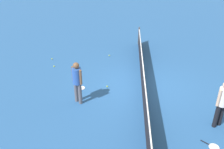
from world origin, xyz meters
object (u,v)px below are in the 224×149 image
tennis_racket_far_player (213,147)px  tennis_ball_near_player (109,55)px  player_far_side (223,101)px  tennis_racket_near_player (81,88)px  tennis_ball_by_net (54,66)px  tennis_ball_midcourt (52,59)px  tennis_ball_baseline (107,86)px  player_near_side (77,80)px

tennis_racket_far_player → tennis_ball_near_player: bearing=-150.7°
tennis_racket_far_player → tennis_ball_near_player: (-6.52, -3.65, 0.02)m
player_far_side → tennis_racket_near_player: player_far_side is taller
player_far_side → tennis_racket_far_player: (1.02, -0.40, -1.00)m
tennis_racket_near_player → player_far_side: bearing=67.8°
tennis_ball_by_net → tennis_ball_midcourt: 0.94m
tennis_racket_far_player → tennis_ball_near_player: size_ratio=8.47×
tennis_ball_near_player → tennis_ball_baseline: (3.26, 0.15, 0.00)m
tennis_ball_near_player → tennis_ball_baseline: 3.26m
player_near_side → player_far_side: 5.02m
tennis_racket_far_player → player_far_side: bearing=158.6°
player_far_side → tennis_ball_baseline: bearing=-119.8°
player_near_side → tennis_ball_by_net: 3.59m
tennis_racket_far_player → tennis_racket_near_player: bearing=-123.7°
tennis_ball_near_player → tennis_racket_far_player: bearing=29.3°
tennis_racket_far_player → tennis_ball_baseline: 4.78m
tennis_ball_midcourt → tennis_racket_near_player: bearing=36.6°
tennis_racket_far_player → tennis_ball_by_net: tennis_ball_by_net is taller
tennis_ball_midcourt → tennis_ball_baseline: (2.62, 3.18, 0.00)m
tennis_racket_near_player → tennis_racket_far_player: same height
player_near_side → tennis_racket_far_player: player_near_side is taller
player_far_side → tennis_racket_near_player: bearing=-112.2°
tennis_ball_near_player → tennis_ball_baseline: size_ratio=1.00×
player_near_side → tennis_ball_midcourt: bearing=-150.2°
player_near_side → tennis_ball_baseline: 1.84m
tennis_racket_far_player → tennis_ball_midcourt: tennis_ball_midcourt is taller
tennis_racket_far_player → tennis_ball_midcourt: 8.89m
player_far_side → tennis_ball_midcourt: size_ratio=25.76×
tennis_ball_by_net → tennis_ball_baseline: 3.32m
tennis_racket_near_player → tennis_ball_near_player: (-3.46, 0.94, 0.02)m
tennis_ball_by_net → tennis_ball_midcourt: size_ratio=1.00×
tennis_racket_near_player → tennis_racket_far_player: (3.06, 4.59, 0.00)m
tennis_ball_baseline → tennis_racket_far_player: bearing=47.1°
player_far_side → tennis_ball_baseline: size_ratio=25.76×
tennis_ball_baseline → player_near_side: bearing=-40.1°
player_far_side → tennis_racket_near_player: size_ratio=2.83×
tennis_racket_far_player → tennis_ball_midcourt: bearing=-131.3°
tennis_ball_near_player → player_far_side: bearing=36.4°
player_near_side → tennis_ball_baseline: (-1.19, 1.00, -0.98)m
player_far_side → tennis_racket_near_player: (-2.03, -4.99, -1.00)m
player_near_side → tennis_ball_midcourt: 4.49m
tennis_ball_by_net → tennis_ball_midcourt: bearing=-157.3°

